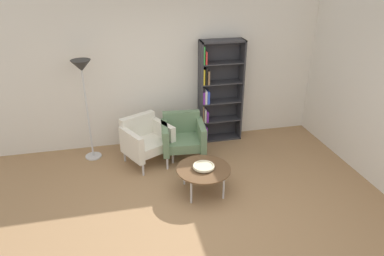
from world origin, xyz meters
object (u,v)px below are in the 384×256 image
(bookshelf_tall, at_px, (217,93))
(armchair_spare_guest, at_px, (146,139))
(decorative_bowl, at_px, (204,166))
(floor_lamp_torchiere, at_px, (83,78))
(coffee_table_low, at_px, (204,170))
(armchair_corner_red, at_px, (183,136))

(bookshelf_tall, xyz_separation_m, armchair_spare_guest, (-1.40, -0.57, -0.52))
(decorative_bowl, relative_size, floor_lamp_torchiere, 0.18)
(coffee_table_low, relative_size, armchair_spare_guest, 0.87)
(armchair_spare_guest, bearing_deg, armchair_corner_red, -29.41)
(coffee_table_low, distance_m, armchair_spare_guest, 1.31)
(decorative_bowl, bearing_deg, bookshelf_tall, 67.91)
(bookshelf_tall, distance_m, armchair_spare_guest, 1.60)
(coffee_table_low, xyz_separation_m, floor_lamp_torchiere, (-1.64, 1.43, 1.08))
(bookshelf_tall, bearing_deg, armchair_corner_red, -142.12)
(armchair_spare_guest, relative_size, floor_lamp_torchiere, 0.53)
(bookshelf_tall, xyz_separation_m, coffee_table_low, (-0.68, -1.66, -0.56))
(bookshelf_tall, distance_m, armchair_corner_red, 1.10)
(bookshelf_tall, distance_m, floor_lamp_torchiere, 2.38)
(bookshelf_tall, height_order, decorative_bowl, bookshelf_tall)
(coffee_table_low, height_order, armchair_corner_red, armchair_corner_red)
(armchair_corner_red, bearing_deg, armchair_spare_guest, -177.15)
(bookshelf_tall, height_order, coffee_table_low, bookshelf_tall)
(coffee_table_low, xyz_separation_m, armchair_spare_guest, (-0.73, 1.09, 0.04))
(decorative_bowl, relative_size, armchair_corner_red, 0.41)
(armchair_corner_red, distance_m, floor_lamp_torchiere, 1.89)
(decorative_bowl, bearing_deg, armchair_corner_red, 95.04)
(armchair_corner_red, bearing_deg, floor_lamp_torchiere, 171.97)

